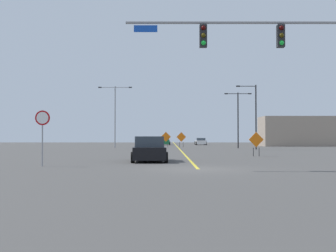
{
  "coord_description": "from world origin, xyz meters",
  "views": [
    {
      "loc": [
        -1.4,
        -19.86,
        1.51
      ],
      "look_at": [
        -1.39,
        33.49,
        2.85
      ],
      "focal_mm": 45.73,
      "sensor_mm": 36.0,
      "label": 1
    }
  ],
  "objects_px": {
    "street_lamp_mid_right": "(254,113)",
    "car_white_approaching": "(200,142)",
    "stop_sign": "(42,127)",
    "street_lamp_far_left": "(115,111)",
    "construction_sign_right_lane": "(166,138)",
    "car_black_distant": "(149,149)",
    "construction_sign_right_shoulder": "(181,138)",
    "traffic_signal_assembly": "(283,52)",
    "construction_sign_median_far": "(256,141)",
    "car_green_passing": "(164,141)",
    "street_lamp_near_left": "(238,115)"
  },
  "relations": [
    {
      "from": "construction_sign_right_shoulder",
      "to": "car_green_passing",
      "type": "relative_size",
      "value": 0.54
    },
    {
      "from": "street_lamp_far_left",
      "to": "car_white_approaching",
      "type": "relative_size",
      "value": 2.02
    },
    {
      "from": "construction_sign_right_shoulder",
      "to": "construction_sign_median_far",
      "type": "bearing_deg",
      "value": -80.23
    },
    {
      "from": "stop_sign",
      "to": "street_lamp_mid_right",
      "type": "xyz_separation_m",
      "value": [
        16.72,
        29.02,
        2.31
      ]
    },
    {
      "from": "street_lamp_far_left",
      "to": "construction_sign_right_lane",
      "type": "xyz_separation_m",
      "value": [
        7.04,
        0.31,
        -3.7
      ]
    },
    {
      "from": "street_lamp_near_left",
      "to": "construction_sign_right_shoulder",
      "type": "distance_m",
      "value": 9.51
    },
    {
      "from": "street_lamp_near_left",
      "to": "car_black_distant",
      "type": "xyz_separation_m",
      "value": [
        -10.35,
        -29.68,
        -3.67
      ]
    },
    {
      "from": "construction_sign_right_lane",
      "to": "car_black_distant",
      "type": "relative_size",
      "value": 0.47
    },
    {
      "from": "traffic_signal_assembly",
      "to": "street_lamp_near_left",
      "type": "relative_size",
      "value": 1.5
    },
    {
      "from": "construction_sign_right_lane",
      "to": "car_white_approaching",
      "type": "relative_size",
      "value": 0.52
    },
    {
      "from": "street_lamp_mid_right",
      "to": "stop_sign",
      "type": "bearing_deg",
      "value": -119.95
    },
    {
      "from": "car_green_passing",
      "to": "construction_sign_median_far",
      "type": "bearing_deg",
      "value": -80.69
    },
    {
      "from": "street_lamp_mid_right",
      "to": "car_white_approaching",
      "type": "distance_m",
      "value": 29.3
    },
    {
      "from": "stop_sign",
      "to": "street_lamp_near_left",
      "type": "relative_size",
      "value": 0.39
    },
    {
      "from": "car_white_approaching",
      "to": "street_lamp_far_left",
      "type": "bearing_deg",
      "value": -122.98
    },
    {
      "from": "stop_sign",
      "to": "street_lamp_far_left",
      "type": "xyz_separation_m",
      "value": [
        -0.89,
        37.13,
        3.09
      ]
    },
    {
      "from": "street_lamp_near_left",
      "to": "street_lamp_mid_right",
      "type": "relative_size",
      "value": 0.95
    },
    {
      "from": "stop_sign",
      "to": "construction_sign_right_shoulder",
      "type": "relative_size",
      "value": 1.31
    },
    {
      "from": "construction_sign_right_shoulder",
      "to": "car_green_passing",
      "type": "distance_m",
      "value": 17.33
    },
    {
      "from": "traffic_signal_assembly",
      "to": "street_lamp_far_left",
      "type": "bearing_deg",
      "value": 108.0
    },
    {
      "from": "traffic_signal_assembly",
      "to": "stop_sign",
      "type": "relative_size",
      "value": 3.84
    },
    {
      "from": "stop_sign",
      "to": "construction_sign_right_shoulder",
      "type": "bearing_deg",
      "value": 78.07
    },
    {
      "from": "street_lamp_near_left",
      "to": "street_lamp_mid_right",
      "type": "xyz_separation_m",
      "value": [
        1.09,
        -5.16,
        -0.08
      ]
    },
    {
      "from": "street_lamp_mid_right",
      "to": "construction_sign_right_lane",
      "type": "height_order",
      "value": "street_lamp_mid_right"
    },
    {
      "from": "street_lamp_far_left",
      "to": "construction_sign_right_shoulder",
      "type": "xyz_separation_m",
      "value": [
        9.24,
        2.36,
        -3.72
      ]
    },
    {
      "from": "stop_sign",
      "to": "car_black_distant",
      "type": "relative_size",
      "value": 0.61
    },
    {
      "from": "car_black_distant",
      "to": "car_green_passing",
      "type": "bearing_deg",
      "value": 89.46
    },
    {
      "from": "car_green_passing",
      "to": "construction_sign_right_shoulder",
      "type": "bearing_deg",
      "value": -81.47
    },
    {
      "from": "traffic_signal_assembly",
      "to": "construction_sign_right_lane",
      "type": "height_order",
      "value": "traffic_signal_assembly"
    },
    {
      "from": "stop_sign",
      "to": "street_lamp_far_left",
      "type": "bearing_deg",
      "value": 91.38
    },
    {
      "from": "traffic_signal_assembly",
      "to": "construction_sign_right_lane",
      "type": "bearing_deg",
      "value": 98.2
    },
    {
      "from": "construction_sign_right_lane",
      "to": "car_black_distant",
      "type": "bearing_deg",
      "value": -91.49
    },
    {
      "from": "construction_sign_right_shoulder",
      "to": "construction_sign_median_far",
      "type": "distance_m",
      "value": 28.83
    },
    {
      "from": "street_lamp_near_left",
      "to": "construction_sign_right_lane",
      "type": "xyz_separation_m",
      "value": [
        -9.49,
        3.25,
        -3.0
      ]
    },
    {
      "from": "traffic_signal_assembly",
      "to": "construction_sign_right_lane",
      "type": "distance_m",
      "value": 40.07
    },
    {
      "from": "construction_sign_median_far",
      "to": "car_black_distant",
      "type": "relative_size",
      "value": 0.4
    },
    {
      "from": "construction_sign_right_shoulder",
      "to": "car_white_approaching",
      "type": "relative_size",
      "value": 0.52
    },
    {
      "from": "street_lamp_far_left",
      "to": "construction_sign_median_far",
      "type": "distance_m",
      "value": 29.89
    },
    {
      "from": "car_green_passing",
      "to": "traffic_signal_assembly",
      "type": "bearing_deg",
      "value": -84.11
    },
    {
      "from": "street_lamp_far_left",
      "to": "car_black_distant",
      "type": "bearing_deg",
      "value": -79.28
    },
    {
      "from": "street_lamp_far_left",
      "to": "construction_sign_right_shoulder",
      "type": "bearing_deg",
      "value": 14.35
    },
    {
      "from": "street_lamp_near_left",
      "to": "car_black_distant",
      "type": "height_order",
      "value": "street_lamp_near_left"
    },
    {
      "from": "construction_sign_right_lane",
      "to": "construction_sign_median_far",
      "type": "bearing_deg",
      "value": -74.94
    },
    {
      "from": "car_white_approaching",
      "to": "traffic_signal_assembly",
      "type": "bearing_deg",
      "value": -90.65
    },
    {
      "from": "street_lamp_near_left",
      "to": "street_lamp_far_left",
      "type": "relative_size",
      "value": 0.86
    },
    {
      "from": "car_black_distant",
      "to": "street_lamp_far_left",
      "type": "bearing_deg",
      "value": 100.72
    },
    {
      "from": "traffic_signal_assembly",
      "to": "stop_sign",
      "type": "distance_m",
      "value": 12.49
    },
    {
      "from": "stop_sign",
      "to": "car_green_passing",
      "type": "relative_size",
      "value": 0.71
    },
    {
      "from": "construction_sign_right_lane",
      "to": "car_white_approaching",
      "type": "xyz_separation_m",
      "value": [
        6.36,
        20.34,
        -0.8
      ]
    },
    {
      "from": "traffic_signal_assembly",
      "to": "street_lamp_mid_right",
      "type": "relative_size",
      "value": 1.42
    }
  ]
}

